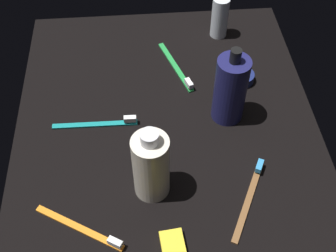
{
  "coord_description": "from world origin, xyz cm",
  "views": [
    {
      "loc": [
        55.46,
        -4.59,
        70.64
      ],
      "look_at": [
        0.0,
        0.0,
        3.0
      ],
      "focal_mm": 46.13,
      "sensor_mm": 36.0,
      "label": 1
    }
  ],
  "objects": [
    {
      "name": "toothbrush_orange",
      "position": [
        20.3,
        -16.47,
        0.61
      ],
      "size": [
        10.24,
        16.08,
        2.1
      ],
      "color": "orange",
      "rests_on": "ground_plane"
    },
    {
      "name": "lotion_bottle",
      "position": [
        -4.61,
        13.08,
        7.85
      ],
      "size": [
        6.72,
        6.72,
        18.15
      ],
      "color": "navy",
      "rests_on": "ground_plane"
    },
    {
      "name": "deodorant_stick",
      "position": [
        -31.84,
        15.51,
        5.29
      ],
      "size": [
        4.17,
        4.17,
        10.58
      ],
      "primitive_type": "cylinder",
      "color": "silver",
      "rests_on": "ground_plane"
    },
    {
      "name": "toothbrush_green",
      "position": [
        -19.37,
        3.81,
        0.61
      ],
      "size": [
        17.43,
        6.93,
        2.1
      ],
      "color": "green",
      "rests_on": "ground_plane"
    },
    {
      "name": "bodywash_bottle",
      "position": [
        12.46,
        -4.03,
        7.44
      ],
      "size": [
        6.64,
        6.64,
        16.51
      ],
      "color": "silver",
      "rests_on": "ground_plane"
    },
    {
      "name": "toothbrush_teal",
      "position": [
        -3.92,
        -14.09,
        0.61
      ],
      "size": [
        1.5,
        18.02,
        2.1
      ],
      "color": "teal",
      "rests_on": "ground_plane"
    },
    {
      "name": "ground_plane",
      "position": [
        0.0,
        0.0,
        -0.6
      ],
      "size": [
        84.0,
        64.0,
        1.2
      ],
      "primitive_type": "cube",
      "color": "black"
    },
    {
      "name": "cream_tin_left",
      "position": [
        -14.72,
        18.22,
        1.07
      ],
      "size": [
        5.77,
        5.77,
        2.13
      ],
      "primitive_type": "cylinder",
      "color": "navy",
      "rests_on": "ground_plane"
    },
    {
      "name": "toothbrush_brown",
      "position": [
        15.85,
        14.0,
        0.61
      ],
      "size": [
        16.6,
        9.21,
        2.1
      ],
      "color": "brown",
      "rests_on": "ground_plane"
    }
  ]
}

